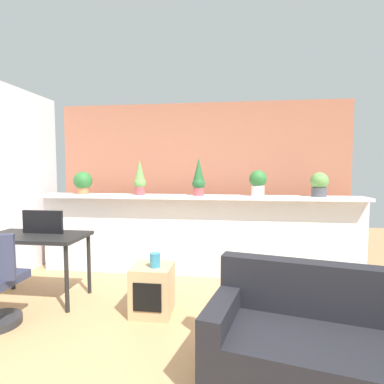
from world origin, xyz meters
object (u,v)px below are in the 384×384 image
tv_monitor (43,222)px  potted_plant_2 (199,178)px  potted_plant_0 (83,182)px  vase_on_shelf (155,260)px  potted_plant_3 (258,182)px  side_cube_shelf (152,290)px  potted_plant_1 (140,178)px  potted_plant_4 (319,184)px  couch (327,350)px  desk (36,242)px

tv_monitor → potted_plant_2: bearing=28.0°
potted_plant_0 → potted_plant_2: (1.69, -0.06, 0.06)m
potted_plant_2 → potted_plant_0: bearing=177.8°
potted_plant_2 → vase_on_shelf: 1.45m
potted_plant_3 → side_cube_shelf: potted_plant_3 is taller
potted_plant_3 → vase_on_shelf: bearing=-132.3°
potted_plant_1 → potted_plant_4: potted_plant_1 is taller
side_cube_shelf → potted_plant_2: bearing=72.9°
tv_monitor → potted_plant_3: bearing=20.6°
potted_plant_0 → vase_on_shelf: (1.38, -1.25, -0.73)m
potted_plant_2 → potted_plant_4: bearing=1.9°
vase_on_shelf → tv_monitor: bearing=168.8°
potted_plant_2 → vase_on_shelf: potted_plant_2 is taller
side_cube_shelf → potted_plant_0: bearing=137.9°
potted_plant_4 → couch: bearing=-103.0°
potted_plant_3 → potted_plant_4: size_ratio=1.08×
couch → potted_plant_2: bearing=117.6°
side_cube_shelf → potted_plant_3: bearing=45.8°
potted_plant_1 → potted_plant_4: size_ratio=1.52×
potted_plant_4 → vase_on_shelf: bearing=-146.9°
potted_plant_0 → vase_on_shelf: bearing=-42.0°
potted_plant_0 → side_cube_shelf: size_ratio=0.65×
potted_plant_2 → desk: bearing=-150.4°
couch → vase_on_shelf: bearing=147.2°
potted_plant_4 → potted_plant_1: bearing=-178.9°
vase_on_shelf → potted_plant_2: bearing=75.2°
potted_plant_3 → tv_monitor: 2.70m
potted_plant_0 → potted_plant_4: potted_plant_0 is taller
potted_plant_4 → tv_monitor: potted_plant_4 is taller
couch → desk: bearing=158.8°
side_cube_shelf → tv_monitor: bearing=169.9°
vase_on_shelf → couch: 1.69m
potted_plant_3 → tv_monitor: (-2.49, -0.94, -0.43)m
couch → potted_plant_4: bearing=77.0°
potted_plant_4 → side_cube_shelf: size_ratio=0.64×
potted_plant_0 → potted_plant_1: size_ratio=0.67×
potted_plant_1 → potted_plant_2: size_ratio=0.96×
potted_plant_0 → potted_plant_2: bearing=-2.2°
vase_on_shelf → potted_plant_1: bearing=113.3°
potted_plant_3 → desk: potted_plant_3 is taller
potted_plant_2 → tv_monitor: potted_plant_2 is taller
potted_plant_1 → potted_plant_4: (2.41, 0.05, -0.06)m
tv_monitor → side_cube_shelf: bearing=-10.1°
tv_monitor → vase_on_shelf: size_ratio=3.33×
couch → potted_plant_3: bearing=97.9°
potted_plant_0 → couch: (2.78, -2.15, -1.02)m
potted_plant_3 → tv_monitor: size_ratio=0.72×
potted_plant_4 → vase_on_shelf: 2.37m
potted_plant_0 → potted_plant_4: (3.27, -0.01, -0.01)m
potted_plant_3 → potted_plant_4: potted_plant_3 is taller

